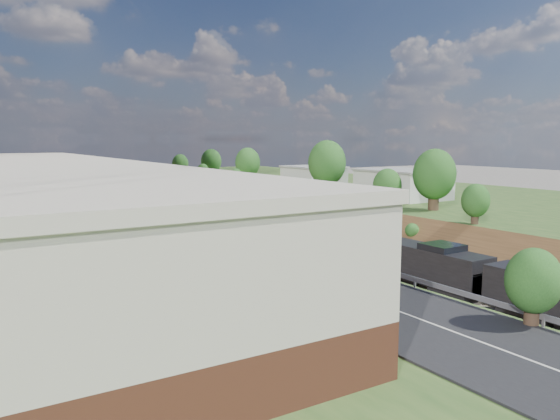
{
  "coord_description": "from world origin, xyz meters",
  "views": [
    {
      "loc": [
        -34.74,
        -6.85,
        13.75
      ],
      "look_at": [
        -3.18,
        43.65,
        6.0
      ],
      "focal_mm": 35.0,
      "sensor_mm": 36.0,
      "label": 1
    }
  ],
  "objects": [
    {
      "name": "white_building_far",
      "position": [
        23.0,
        74.0,
        6.8
      ],
      "size": [
        8.0,
        10.0,
        3.6
      ],
      "primitive_type": "cube",
      "color": "silver",
      "rests_on": "platform_right"
    },
    {
      "name": "freight_train",
      "position": [
        2.6,
        101.1,
        2.69
      ],
      "size": [
        3.14,
        193.04,
        4.67
      ],
      "color": "black",
      "rests_on": "ground"
    },
    {
      "name": "rail_left_track",
      "position": [
        -2.6,
        60.0,
        0.09
      ],
      "size": [
        1.58,
        180.0,
        0.18
      ],
      "primitive_type": "cube",
      "color": "gray",
      "rests_on": "ground"
    },
    {
      "name": "commercial_building",
      "position": [
        -28.0,
        38.0,
        8.51
      ],
      "size": [
        14.3,
        62.3,
        7.0
      ],
      "color": "brown",
      "rests_on": "platform_left"
    },
    {
      "name": "tree_right_large",
      "position": [
        17.0,
        40.0,
        9.38
      ],
      "size": [
        5.25,
        5.25,
        7.61
      ],
      "color": "#473323",
      "rests_on": "platform_right"
    },
    {
      "name": "tree_left_crest",
      "position": [
        -11.8,
        20.0,
        7.04
      ],
      "size": [
        2.45,
        2.45,
        3.55
      ],
      "color": "#473323",
      "rests_on": "platform_left"
    },
    {
      "name": "guardrail",
      "position": [
        -11.4,
        59.8,
        5.55
      ],
      "size": [
        0.1,
        171.0,
        0.7
      ],
      "color": "#99999E",
      "rests_on": "platform_left"
    },
    {
      "name": "white_building_near",
      "position": [
        23.5,
        52.0,
        7.0
      ],
      "size": [
        9.0,
        12.0,
        4.0
      ],
      "primitive_type": "cube",
      "color": "silver",
      "rests_on": "platform_right"
    },
    {
      "name": "rail_right_track",
      "position": [
        2.6,
        60.0,
        0.09
      ],
      "size": [
        1.58,
        180.0,
        0.18
      ],
      "primitive_type": "cube",
      "color": "gray",
      "rests_on": "ground"
    },
    {
      "name": "overpass",
      "position": [
        0.0,
        122.0,
        4.92
      ],
      "size": [
        24.5,
        8.3,
        7.4
      ],
      "color": "gray",
      "rests_on": "ground"
    },
    {
      "name": "road",
      "position": [
        -15.5,
        60.0,
        5.05
      ],
      "size": [
        8.0,
        180.0,
        0.1
      ],
      "primitive_type": "cube",
      "color": "black",
      "rests_on": "platform_left"
    },
    {
      "name": "platform_right",
      "position": [
        33.0,
        60.0,
        2.5
      ],
      "size": [
        44.0,
        180.0,
        5.0
      ],
      "primitive_type": "cube",
      "color": "#2E4F20",
      "rests_on": "ground"
    },
    {
      "name": "embankment_right",
      "position": [
        11.0,
        60.0,
        0.0
      ],
      "size": [
        10.0,
        180.0,
        10.0
      ],
      "primitive_type": "cube",
      "rotation": [
        0.0,
        0.79,
        0.0
      ],
      "color": "brown",
      "rests_on": "ground"
    },
    {
      "name": "suv",
      "position": [
        -15.63,
        39.99,
        5.95
      ],
      "size": [
        2.98,
        6.22,
        1.71
      ],
      "primitive_type": "imported",
      "rotation": [
        0.0,
        0.0,
        0.02
      ],
      "color": "black",
      "rests_on": "road"
    },
    {
      "name": "embankment_left",
      "position": [
        -11.0,
        60.0,
        0.0
      ],
      "size": [
        10.0,
        180.0,
        10.0
      ],
      "primitive_type": "cube",
      "rotation": [
        0.0,
        0.79,
        0.0
      ],
      "color": "brown",
      "rests_on": "ground"
    }
  ]
}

